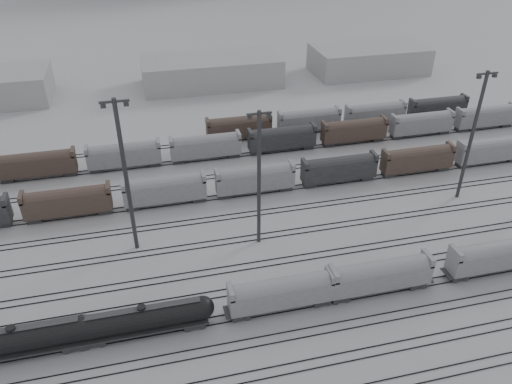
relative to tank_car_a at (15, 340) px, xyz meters
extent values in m
plane|color=silver|center=(30.00, -1.00, -2.78)|extent=(900.00, 900.00, 0.00)
cube|color=black|center=(30.00, -10.72, -2.70)|extent=(220.00, 0.07, 0.16)
cube|color=black|center=(30.00, -9.28, -2.70)|extent=(220.00, 0.07, 0.16)
cube|color=black|center=(30.00, -5.72, -2.70)|extent=(220.00, 0.07, 0.16)
cube|color=black|center=(30.00, -4.28, -2.70)|extent=(220.00, 0.07, 0.16)
cube|color=black|center=(30.00, -0.72, -2.70)|extent=(220.00, 0.07, 0.16)
cube|color=black|center=(30.00, 0.72, -2.70)|extent=(220.00, 0.07, 0.16)
cube|color=black|center=(30.00, 4.28, -2.70)|extent=(220.00, 0.07, 0.16)
cube|color=black|center=(30.00, 5.72, -2.70)|extent=(220.00, 0.07, 0.16)
cube|color=black|center=(30.00, 9.28, -2.70)|extent=(220.00, 0.07, 0.16)
cube|color=black|center=(30.00, 10.72, -2.70)|extent=(220.00, 0.07, 0.16)
cube|color=black|center=(30.00, 16.28, -2.70)|extent=(220.00, 0.07, 0.16)
cube|color=black|center=(30.00, 17.72, -2.70)|extent=(220.00, 0.07, 0.16)
cube|color=black|center=(30.00, 23.28, -2.70)|extent=(220.00, 0.07, 0.16)
cube|color=black|center=(30.00, 24.72, -2.70)|extent=(220.00, 0.07, 0.16)
cube|color=black|center=(30.00, 30.28, -2.70)|extent=(220.00, 0.07, 0.16)
cube|color=black|center=(30.00, 31.72, -2.70)|extent=(220.00, 0.07, 0.16)
cube|color=black|center=(30.00, 38.28, -2.70)|extent=(220.00, 0.07, 0.16)
cube|color=black|center=(30.00, 39.72, -2.70)|extent=(220.00, 0.07, 0.16)
cube|color=black|center=(30.00, 46.28, -2.70)|extent=(220.00, 0.07, 0.16)
cube|color=black|center=(30.00, 47.72, -2.70)|extent=(220.00, 0.07, 0.16)
cube|color=black|center=(30.00, 54.28, -2.70)|extent=(220.00, 0.07, 0.16)
cube|color=black|center=(30.00, 55.72, -2.70)|extent=(220.00, 0.07, 0.16)
cube|color=black|center=(6.69, 0.00, -2.16)|extent=(2.90, 2.34, 0.78)
cube|color=black|center=(0.00, 0.00, -1.60)|extent=(17.29, 3.01, 0.28)
cylinder|color=black|center=(0.00, 0.00, 0.18)|extent=(16.18, 3.24, 3.24)
sphere|color=black|center=(8.09, 0.00, 0.18)|extent=(3.24, 3.24, 3.24)
cylinder|color=black|center=(0.00, 0.00, 1.97)|extent=(1.12, 1.12, 0.56)
cube|color=black|center=(0.00, 0.00, 1.85)|extent=(15.62, 1.00, 0.07)
cube|color=black|center=(9.11, 0.00, -2.18)|extent=(2.79, 2.25, 0.75)
cube|color=black|center=(22.00, 0.00, -2.18)|extent=(2.79, 2.25, 0.75)
cube|color=black|center=(15.55, 0.00, -1.65)|extent=(16.64, 2.90, 0.27)
cylinder|color=black|center=(15.55, 0.00, 0.07)|extent=(15.57, 3.11, 3.11)
sphere|color=black|center=(7.77, 0.00, 0.07)|extent=(3.11, 3.11, 3.11)
sphere|color=black|center=(23.34, 0.00, 0.07)|extent=(3.11, 3.11, 3.11)
cylinder|color=black|center=(15.55, 0.00, 1.79)|extent=(1.07, 1.07, 0.54)
cube|color=black|center=(15.55, 0.00, 1.68)|extent=(15.03, 0.97, 0.06)
cube|color=black|center=(28.34, 0.00, -2.24)|extent=(2.53, 2.05, 0.68)
cube|color=black|center=(40.03, 0.00, -2.24)|extent=(2.53, 2.05, 0.68)
cube|color=gray|center=(34.19, 0.00, 0.05)|extent=(14.61, 2.92, 3.12)
cylinder|color=gray|center=(34.19, 0.00, 1.22)|extent=(13.25, 2.82, 2.82)
cube|color=gray|center=(27.17, 0.00, 2.00)|extent=(0.68, 2.92, 1.36)
cube|color=gray|center=(41.20, 0.00, 2.00)|extent=(0.68, 2.92, 1.36)
cone|color=black|center=(34.19, 0.00, -1.85)|extent=(2.34, 2.34, 0.88)
cube|color=black|center=(42.89, 0.00, -2.23)|extent=(2.60, 2.10, 0.70)
cube|color=black|center=(54.88, 0.00, -2.23)|extent=(2.60, 2.10, 0.70)
cube|color=gray|center=(48.89, 0.00, 0.12)|extent=(14.99, 3.00, 3.20)
cylinder|color=gray|center=(48.89, 0.00, 1.32)|extent=(13.59, 2.90, 2.90)
cube|color=gray|center=(41.69, 0.00, 2.12)|extent=(0.70, 3.00, 1.40)
cube|color=gray|center=(56.08, 0.00, 2.12)|extent=(0.70, 3.00, 1.40)
cone|color=black|center=(48.89, 0.00, -1.83)|extent=(2.40, 2.40, 0.90)
cube|color=black|center=(61.78, 0.00, -2.22)|extent=(2.62, 2.11, 0.70)
cube|color=gray|center=(67.81, 0.00, 0.14)|extent=(15.09, 3.02, 3.22)
cylinder|color=gray|center=(67.81, 0.00, 1.35)|extent=(13.68, 2.92, 2.92)
cube|color=gray|center=(60.57, 0.00, 2.15)|extent=(0.70, 3.02, 1.41)
cone|color=black|center=(67.81, 0.00, -1.82)|extent=(2.41, 2.41, 0.91)
cylinder|color=#333335|center=(15.20, 19.01, 10.11)|extent=(0.66, 0.66, 25.77)
cube|color=#333335|center=(15.20, 19.01, 22.48)|extent=(4.12, 0.31, 0.31)
cube|color=#333335|center=(13.65, 19.01, 21.96)|extent=(0.72, 0.52, 0.52)
cube|color=#333335|center=(16.74, 19.01, 21.96)|extent=(0.72, 0.52, 0.52)
cylinder|color=#333335|center=(34.98, 15.91, 8.86)|extent=(0.60, 0.60, 23.26)
cube|color=#333335|center=(34.98, 15.91, 20.02)|extent=(3.72, 0.28, 0.28)
cube|color=#333335|center=(33.58, 15.91, 19.56)|extent=(0.65, 0.47, 0.47)
cube|color=#333335|center=(36.37, 15.91, 19.56)|extent=(0.65, 0.47, 0.47)
cylinder|color=#333335|center=(75.04, 20.51, 9.50)|extent=(0.63, 0.63, 24.55)
cube|color=#333335|center=(75.04, 20.51, 21.28)|extent=(3.93, 0.29, 0.29)
cube|color=#333335|center=(73.56, 20.51, 20.79)|extent=(0.69, 0.49, 0.49)
cube|color=#333335|center=(76.51, 20.51, 20.79)|extent=(0.69, 0.49, 0.49)
cube|color=#47342D|center=(4.00, 31.00, 0.02)|extent=(15.00, 3.00, 5.60)
cube|color=gray|center=(21.00, 31.00, 0.02)|extent=(15.00, 3.00, 5.60)
cube|color=gray|center=(38.00, 31.00, 0.02)|extent=(15.00, 3.00, 5.60)
cube|color=black|center=(55.00, 31.00, 0.02)|extent=(15.00, 3.00, 5.60)
cube|color=#47342D|center=(72.00, 31.00, 0.02)|extent=(15.00, 3.00, 5.60)
cube|color=gray|center=(89.00, 31.00, 0.02)|extent=(15.00, 3.00, 5.60)
cube|color=#47342D|center=(-3.00, 47.00, 0.02)|extent=(15.00, 3.00, 5.60)
cube|color=gray|center=(14.00, 47.00, 0.02)|extent=(15.00, 3.00, 5.60)
cube|color=gray|center=(31.00, 47.00, 0.02)|extent=(15.00, 3.00, 5.60)
cube|color=black|center=(48.00, 47.00, 0.02)|extent=(15.00, 3.00, 5.60)
cube|color=#47342D|center=(65.00, 47.00, 0.02)|extent=(15.00, 3.00, 5.60)
cube|color=gray|center=(82.00, 47.00, 0.02)|extent=(15.00, 3.00, 5.60)
cube|color=gray|center=(99.00, 47.00, 0.02)|extent=(15.00, 3.00, 5.60)
cube|color=#47342D|center=(40.00, 55.00, 0.02)|extent=(15.00, 3.00, 5.60)
cube|color=gray|center=(57.00, 55.00, 0.02)|extent=(15.00, 3.00, 5.60)
cube|color=gray|center=(74.00, 55.00, 0.02)|extent=(15.00, 3.00, 5.60)
cube|color=black|center=(91.00, 55.00, 0.02)|extent=(15.00, 3.00, 5.60)
cube|color=#A2A2A5|center=(40.00, 94.00, 1.22)|extent=(40.00, 18.00, 8.00)
cube|color=#A2A2A5|center=(90.00, 94.00, 1.22)|extent=(35.00, 18.00, 8.00)
camera|label=1|loc=(18.79, -48.54, 47.72)|focal=35.00mm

